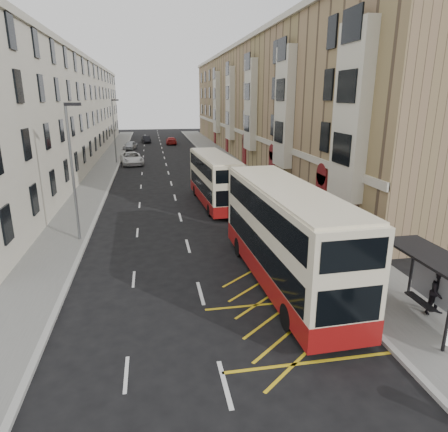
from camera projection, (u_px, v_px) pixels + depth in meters
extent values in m
plane|color=black|center=(215.00, 346.00, 14.11)|extent=(200.00, 200.00, 0.00)
cube|color=slate|center=(244.00, 176.00, 43.73)|extent=(4.00, 120.00, 0.15)
cube|color=slate|center=(97.00, 181.00, 41.07)|extent=(3.00, 120.00, 0.15)
cube|color=#9C9C96|center=(226.00, 177.00, 43.39)|extent=(0.25, 120.00, 0.15)
cube|color=#9C9C96|center=(112.00, 181.00, 41.32)|extent=(0.25, 120.00, 0.15)
cube|color=#8F7153|center=(267.00, 104.00, 57.42)|extent=(10.00, 79.00, 15.00)
cube|color=beige|center=(233.00, 129.00, 57.55)|extent=(0.18, 79.00, 0.50)
cube|color=beige|center=(233.00, 47.00, 54.39)|extent=(0.40, 79.00, 0.50)
cube|color=beige|center=(351.00, 114.00, 23.04)|extent=(0.80, 3.20, 10.00)
cube|color=beige|center=(284.00, 108.00, 34.35)|extent=(0.80, 3.20, 10.00)
cube|color=beige|center=(251.00, 105.00, 45.66)|extent=(0.80, 3.20, 10.00)
cube|color=beige|center=(230.00, 104.00, 56.97)|extent=(0.80, 3.20, 10.00)
cube|color=beige|center=(217.00, 102.00, 68.27)|extent=(0.80, 3.20, 10.00)
cube|color=maroon|center=(321.00, 195.00, 28.53)|extent=(0.20, 1.60, 3.00)
cube|color=maroon|center=(272.00, 167.00, 39.83)|extent=(0.20, 1.60, 3.00)
cube|color=maroon|center=(244.00, 152.00, 51.14)|extent=(0.20, 1.60, 3.00)
cube|color=maroon|center=(227.00, 142.00, 62.45)|extent=(0.20, 1.60, 3.00)
cube|color=maroon|center=(215.00, 135.00, 73.76)|extent=(0.20, 1.60, 3.00)
cube|color=beige|center=(60.00, 112.00, 52.80)|extent=(9.00, 79.00, 13.00)
cube|color=beige|center=(90.00, 60.00, 51.71)|extent=(0.30, 79.00, 0.50)
cube|color=black|center=(384.00, 270.00, 16.78)|extent=(0.08, 0.08, 2.60)
cube|color=black|center=(412.00, 268.00, 17.00)|extent=(0.08, 0.08, 2.60)
cube|color=black|center=(433.00, 256.00, 14.72)|extent=(1.65, 4.25, 0.10)
cube|color=#8F9BA3|center=(444.00, 285.00, 15.18)|extent=(0.04, 3.60, 1.95)
cube|color=black|center=(420.00, 301.00, 15.96)|extent=(0.35, 1.60, 0.06)
cylinder|color=red|center=(347.00, 283.00, 17.35)|extent=(0.06, 0.06, 1.00)
cylinder|color=red|center=(317.00, 255.00, 20.42)|extent=(0.06, 0.06, 1.00)
cylinder|color=red|center=(295.00, 235.00, 23.48)|extent=(0.06, 0.06, 1.00)
cube|color=red|center=(318.00, 247.00, 20.28)|extent=(0.05, 6.50, 0.06)
cube|color=red|center=(317.00, 255.00, 20.40)|extent=(0.05, 6.50, 0.06)
cylinder|color=slate|center=(73.00, 174.00, 23.12)|extent=(0.16, 0.16, 8.00)
cube|color=black|center=(73.00, 104.00, 22.07)|extent=(0.90, 0.18, 0.18)
cylinder|color=slate|center=(114.00, 131.00, 51.39)|extent=(0.16, 0.16, 8.00)
cube|color=black|center=(115.00, 100.00, 50.34)|extent=(0.90, 0.18, 0.18)
cube|color=beige|center=(285.00, 234.00, 18.10)|extent=(3.01, 11.73, 4.18)
cube|color=maroon|center=(284.00, 267.00, 18.57)|extent=(3.04, 11.76, 0.95)
cube|color=black|center=(285.00, 245.00, 18.25)|extent=(3.02, 10.80, 1.16)
cube|color=black|center=(287.00, 207.00, 17.73)|extent=(3.02, 10.80, 1.06)
cube|color=beige|center=(288.00, 188.00, 17.49)|extent=(2.89, 11.26, 0.13)
cube|color=black|center=(250.00, 210.00, 23.67)|extent=(2.25, 0.15, 1.38)
cube|color=black|center=(251.00, 174.00, 23.04)|extent=(1.86, 0.14, 0.48)
cube|color=black|center=(349.00, 306.00, 12.80)|extent=(2.25, 0.15, 1.27)
cylinder|color=black|center=(239.00, 247.00, 21.91)|extent=(0.33, 1.07, 1.06)
cylinder|color=black|center=(281.00, 244.00, 22.39)|extent=(0.33, 1.07, 1.06)
cylinder|color=black|center=(288.00, 317.00, 14.93)|extent=(0.33, 1.07, 1.06)
cylinder|color=black|center=(347.00, 310.00, 15.41)|extent=(0.33, 1.07, 1.06)
cube|color=beige|center=(214.00, 179.00, 32.02)|extent=(2.84, 10.21, 3.63)
cube|color=maroon|center=(214.00, 196.00, 32.43)|extent=(2.86, 10.24, 0.83)
cube|color=black|center=(214.00, 184.00, 32.15)|extent=(2.83, 9.41, 1.01)
cube|color=black|center=(214.00, 165.00, 31.70)|extent=(2.83, 9.41, 0.92)
cube|color=beige|center=(214.00, 156.00, 31.49)|extent=(2.72, 9.80, 0.11)
cube|color=black|center=(203.00, 172.00, 36.83)|extent=(1.95, 0.18, 1.19)
cube|color=black|center=(203.00, 152.00, 36.29)|extent=(1.61, 0.16, 0.41)
cube|color=black|center=(230.00, 198.00, 27.45)|extent=(1.95, 0.18, 1.10)
cylinder|color=black|center=(195.00, 191.00, 35.29)|extent=(0.31, 0.93, 0.92)
cylinder|color=black|center=(218.00, 190.00, 35.75)|extent=(0.31, 0.93, 0.92)
cylinder|color=black|center=(210.00, 210.00, 29.26)|extent=(0.31, 0.93, 0.92)
cylinder|color=black|center=(237.00, 208.00, 29.72)|extent=(0.31, 0.93, 0.92)
imported|color=black|center=(439.00, 293.00, 15.62)|extent=(0.92, 0.73, 1.85)
imported|color=black|center=(322.00, 250.00, 20.07)|extent=(1.11, 0.56, 1.81)
imported|color=silver|center=(132.00, 158.00, 51.65)|extent=(3.35, 5.94, 1.57)
imported|color=#B5B9BD|center=(130.00, 145.00, 66.23)|extent=(2.61, 4.38, 1.40)
imported|color=black|center=(146.00, 139.00, 76.08)|extent=(1.92, 4.06, 1.29)
imported|color=#AB1D1C|center=(171.00, 141.00, 73.55)|extent=(1.96, 4.62, 1.33)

